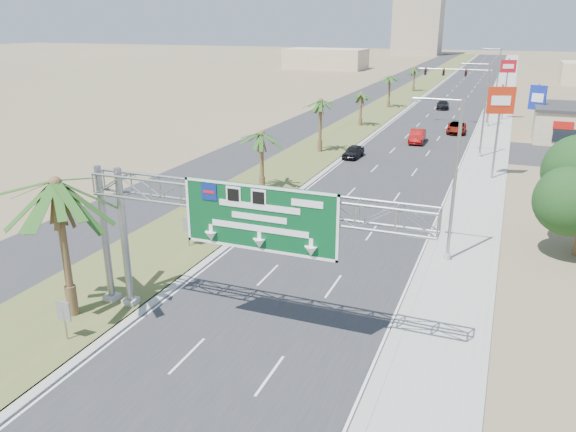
% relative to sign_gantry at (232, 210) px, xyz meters
% --- Properties ---
extents(road, '(12.00, 300.00, 0.02)m').
position_rel_sign_gantry_xyz_m(road, '(1.06, 100.07, -6.05)').
color(road, '#28282B').
rests_on(road, ground).
extents(sidewalk_right, '(4.00, 300.00, 0.10)m').
position_rel_sign_gantry_xyz_m(sidewalk_right, '(9.56, 100.07, -6.01)').
color(sidewalk_right, '#9E9B93').
rests_on(sidewalk_right, ground).
extents(median_grass, '(7.00, 300.00, 0.12)m').
position_rel_sign_gantry_xyz_m(median_grass, '(-8.94, 100.07, -6.00)').
color(median_grass, '#495F2A').
rests_on(median_grass, ground).
extents(opposing_road, '(8.00, 300.00, 0.02)m').
position_rel_sign_gantry_xyz_m(opposing_road, '(-15.94, 100.07, -6.05)').
color(opposing_road, '#28282B').
rests_on(opposing_road, ground).
extents(sign_gantry, '(16.75, 1.24, 7.50)m').
position_rel_sign_gantry_xyz_m(sign_gantry, '(0.00, 0.00, 0.00)').
color(sign_gantry, gray).
rests_on(sign_gantry, ground).
extents(palm_near, '(5.70, 5.70, 8.35)m').
position_rel_sign_gantry_xyz_m(palm_near, '(-8.14, -1.93, 0.87)').
color(palm_near, brown).
rests_on(palm_near, ground).
extents(palm_row_b, '(3.99, 3.99, 5.95)m').
position_rel_sign_gantry_xyz_m(palm_row_b, '(-8.44, 22.07, -1.16)').
color(palm_row_b, brown).
rests_on(palm_row_b, ground).
extents(palm_row_c, '(3.99, 3.99, 6.75)m').
position_rel_sign_gantry_xyz_m(palm_row_c, '(-8.44, 38.07, -0.39)').
color(palm_row_c, brown).
rests_on(palm_row_c, ground).
extents(palm_row_d, '(3.99, 3.99, 5.45)m').
position_rel_sign_gantry_xyz_m(palm_row_d, '(-8.44, 56.07, -1.64)').
color(palm_row_d, brown).
rests_on(palm_row_d, ground).
extents(palm_row_e, '(3.99, 3.99, 6.15)m').
position_rel_sign_gantry_xyz_m(palm_row_e, '(-8.44, 75.07, -0.97)').
color(palm_row_e, brown).
rests_on(palm_row_e, ground).
extents(palm_row_f, '(3.99, 3.99, 5.75)m').
position_rel_sign_gantry_xyz_m(palm_row_f, '(-8.44, 100.07, -1.35)').
color(palm_row_f, brown).
rests_on(palm_row_f, ground).
extents(streetlight_near, '(3.27, 0.44, 10.00)m').
position_rel_sign_gantry_xyz_m(streetlight_near, '(8.36, 12.07, -1.36)').
color(streetlight_near, gray).
rests_on(streetlight_near, ground).
extents(streetlight_mid, '(3.27, 0.44, 10.00)m').
position_rel_sign_gantry_xyz_m(streetlight_mid, '(8.36, 42.07, -1.36)').
color(streetlight_mid, gray).
rests_on(streetlight_mid, ground).
extents(streetlight_far, '(3.27, 0.44, 10.00)m').
position_rel_sign_gantry_xyz_m(streetlight_far, '(8.36, 78.07, -1.36)').
color(streetlight_far, gray).
rests_on(streetlight_far, ground).
extents(signal_mast, '(10.28, 0.71, 8.00)m').
position_rel_sign_gantry_xyz_m(signal_mast, '(6.23, 62.05, -1.21)').
color(signal_mast, gray).
rests_on(signal_mast, ground).
extents(median_signback_a, '(0.75, 0.08, 2.08)m').
position_rel_sign_gantry_xyz_m(median_signback_a, '(-6.74, -3.93, -4.61)').
color(median_signback_a, gray).
rests_on(median_signback_a, ground).
extents(median_signback_b, '(0.75, 0.08, 2.08)m').
position_rel_sign_gantry_xyz_m(median_signback_b, '(-7.44, 8.07, -4.61)').
color(median_signback_b, gray).
rests_on(median_signback_b, ground).
extents(tower_distant, '(20.00, 16.00, 35.00)m').
position_rel_sign_gantry_xyz_m(tower_distant, '(-30.94, 240.07, 11.44)').
color(tower_distant, tan).
rests_on(tower_distant, ground).
extents(building_distant_left, '(24.00, 14.00, 6.00)m').
position_rel_sign_gantry_xyz_m(building_distant_left, '(-43.94, 150.07, -3.06)').
color(building_distant_left, tan).
rests_on(building_distant_left, ground).
extents(car_left_lane, '(1.80, 4.01, 1.34)m').
position_rel_sign_gantry_xyz_m(car_left_lane, '(-4.20, 36.86, -5.39)').
color(car_left_lane, black).
rests_on(car_left_lane, ground).
extents(car_mid_lane, '(1.99, 4.95, 1.60)m').
position_rel_sign_gantry_xyz_m(car_mid_lane, '(0.93, 47.46, -5.26)').
color(car_mid_lane, maroon).
rests_on(car_mid_lane, ground).
extents(car_right_lane, '(2.65, 5.24, 1.42)m').
position_rel_sign_gantry_xyz_m(car_right_lane, '(4.74, 55.68, -5.35)').
color(car_right_lane, gray).
rests_on(car_right_lane, ground).
extents(car_far, '(2.41, 5.02, 1.41)m').
position_rel_sign_gantry_xyz_m(car_far, '(0.35, 77.19, -5.35)').
color(car_far, black).
rests_on(car_far, ground).
extents(pole_sign_red_near, '(2.38, 0.98, 8.73)m').
position_rel_sign_gantry_xyz_m(pole_sign_red_near, '(10.23, 33.29, 0.78)').
color(pole_sign_red_near, gray).
rests_on(pole_sign_red_near, ground).
extents(pole_sign_blue, '(1.98, 0.96, 6.79)m').
position_rel_sign_gantry_xyz_m(pole_sign_blue, '(14.06, 55.69, -1.18)').
color(pole_sign_blue, gray).
rests_on(pole_sign_blue, ground).
extents(pole_sign_red_far, '(2.19, 0.95, 8.93)m').
position_rel_sign_gantry_xyz_m(pole_sign_red_far, '(10.06, 68.99, 1.02)').
color(pole_sign_red_far, gray).
rests_on(pole_sign_red_far, ground).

